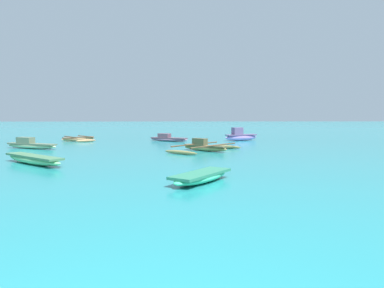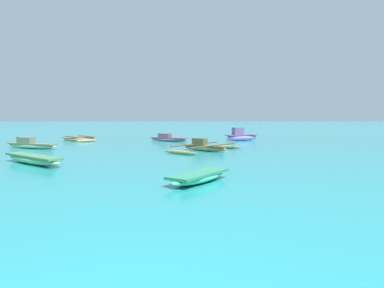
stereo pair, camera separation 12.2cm
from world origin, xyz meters
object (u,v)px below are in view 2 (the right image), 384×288
moored_boat_6 (79,139)px  moored_boat_2 (33,159)px  moored_boat_3 (241,136)px  moored_boat_1 (204,147)px  moored_boat_0 (31,145)px  moored_boat_4 (199,177)px  moored_boat_5 (169,138)px

moored_boat_6 → moored_boat_2: bearing=-119.3°
moored_boat_3 → moored_boat_2: bearing=-153.9°
moored_boat_6 → moored_boat_1: bearing=-78.9°
moored_boat_0 → moored_boat_6: (0.93, 6.27, -0.07)m
moored_boat_0 → moored_boat_3: size_ratio=1.28×
moored_boat_2 → moored_boat_4: (6.57, -3.97, -0.03)m
moored_boat_2 → moored_boat_6: moored_boat_6 is taller
moored_boat_6 → moored_boat_5: bearing=-42.4°
moored_boat_2 → moored_boat_3: size_ratio=1.20×
moored_boat_2 → moored_boat_3: (10.58, 12.80, 0.17)m
moored_boat_0 → moored_boat_2: bearing=-41.1°
moored_boat_0 → moored_boat_1: (10.25, -1.67, -0.02)m
moored_boat_3 → moored_boat_6: moored_boat_3 is taller
moored_boat_3 → moored_boat_4: bearing=-127.8°
moored_boat_1 → moored_boat_4: (-0.66, -8.92, -0.06)m
moored_boat_5 → moored_boat_6: 7.02m
moored_boat_2 → moored_boat_4: 7.67m
moored_boat_4 → moored_boat_5: (-1.65, 16.37, 0.04)m
moored_boat_5 → moored_boat_1: bearing=-44.9°
moored_boat_1 → moored_boat_5: 7.80m
moored_boat_3 → moored_boat_5: bearing=159.8°
moored_boat_1 → moored_boat_2: 8.77m
moored_boat_1 → moored_boat_3: (3.35, 7.85, 0.15)m
moored_boat_3 → moored_boat_4: moored_boat_3 is taller
moored_boat_1 → moored_boat_5: moored_boat_1 is taller
moored_boat_0 → moored_boat_5: bearing=60.5°
moored_boat_2 → moored_boat_6: size_ratio=1.02×
moored_boat_1 → moored_boat_2: bearing=-105.1°
moored_boat_1 → moored_boat_2: (-7.23, -4.95, -0.02)m
moored_boat_1 → moored_boat_3: moored_boat_3 is taller
moored_boat_2 → moored_boat_0: bearing=155.3°
moored_boat_0 → moored_boat_2: moored_boat_0 is taller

